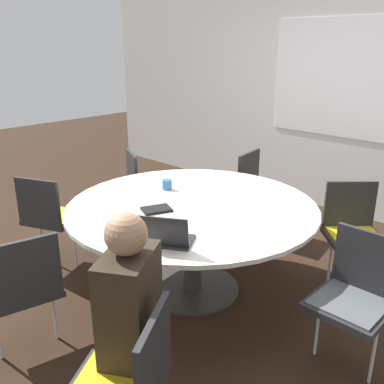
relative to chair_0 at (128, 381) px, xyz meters
The scene contains 14 objects.
ground_plane 1.69m from the chair_0, 123.64° to the left, with size 16.00×16.00×0.00m, color black.
wall_back 4.04m from the chair_0, 103.01° to the left, with size 8.00×0.07×2.70m.
conference_table 1.61m from the chair_0, 123.64° to the left, with size 1.93×1.93×0.75m.
chair_0 is the anchor object (origin of this frame).
chair_1 1.46m from the chair_0, 73.44° to the left, with size 0.44×0.42×0.87m.
chair_2 2.30m from the chair_0, 90.10° to the left, with size 0.61×0.61×0.87m.
chair_3 2.86m from the chair_0, 113.82° to the left, with size 0.48×0.50×0.87m.
chair_4 2.80m from the chair_0, 138.33° to the left, with size 0.58×0.57×0.87m.
chair_5 2.19m from the chair_0, 159.96° to the left, with size 0.57×0.56×0.87m.
chair_6 1.11m from the chair_0, behind, with size 0.50×0.52×0.87m.
person_0 0.32m from the chair_0, 140.32° to the left, with size 0.37×0.42×1.22m.
laptop 0.94m from the chair_0, 125.58° to the left, with size 0.38×0.36×0.21m.
spiral_notebook 1.47m from the chair_0, 133.05° to the left, with size 0.22×0.25×0.02m.
coffee_cup 1.96m from the chair_0, 131.71° to the left, with size 0.09×0.09×0.08m.
Camera 1 is at (2.14, -2.22, 1.94)m, focal length 40.00 mm.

